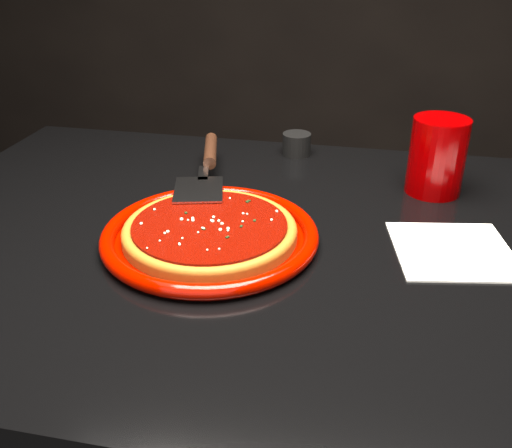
# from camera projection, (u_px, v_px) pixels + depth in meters

# --- Properties ---
(table) EXTENTS (1.20, 0.80, 0.75)m
(table) POSITION_uv_depth(u_px,v_px,m) (275.00, 424.00, 1.00)
(table) COLOR black
(table) RESTS_ON floor
(plate) EXTENTS (0.39, 0.39, 0.02)m
(plate) POSITION_uv_depth(u_px,v_px,m) (210.00, 235.00, 0.80)
(plate) COLOR #7A0600
(plate) RESTS_ON table
(pizza_crust) EXTENTS (0.31, 0.31, 0.01)m
(pizza_crust) POSITION_uv_depth(u_px,v_px,m) (210.00, 233.00, 0.80)
(pizza_crust) COLOR brown
(pizza_crust) RESTS_ON plate
(pizza_crust_rim) EXTENTS (0.31, 0.31, 0.02)m
(pizza_crust_rim) POSITION_uv_depth(u_px,v_px,m) (210.00, 229.00, 0.80)
(pizza_crust_rim) COLOR brown
(pizza_crust_rim) RESTS_ON plate
(pizza_sauce) EXTENTS (0.28, 0.28, 0.01)m
(pizza_sauce) POSITION_uv_depth(u_px,v_px,m) (210.00, 226.00, 0.80)
(pizza_sauce) COLOR #6B0700
(pizza_sauce) RESTS_ON plate
(parmesan_dusting) EXTENTS (0.21, 0.21, 0.01)m
(parmesan_dusting) POSITION_uv_depth(u_px,v_px,m) (210.00, 222.00, 0.80)
(parmesan_dusting) COLOR beige
(parmesan_dusting) RESTS_ON plate
(basil_flecks) EXTENTS (0.19, 0.19, 0.00)m
(basil_flecks) POSITION_uv_depth(u_px,v_px,m) (210.00, 223.00, 0.80)
(basil_flecks) COLOR black
(basil_flecks) RESTS_ON plate
(pizza_server) EXTENTS (0.17, 0.33, 0.02)m
(pizza_server) POSITION_uv_depth(u_px,v_px,m) (206.00, 166.00, 0.96)
(pizza_server) COLOR silver
(pizza_server) RESTS_ON plate
(cup) EXTENTS (0.10, 0.10, 0.13)m
(cup) POSITION_uv_depth(u_px,v_px,m) (437.00, 156.00, 0.93)
(cup) COLOR #8C0000
(cup) RESTS_ON table
(napkin_a) EXTENTS (0.18, 0.18, 0.00)m
(napkin_a) POSITION_uv_depth(u_px,v_px,m) (453.00, 251.00, 0.79)
(napkin_a) COLOR white
(napkin_a) RESTS_ON table
(ramekin) EXTENTS (0.07, 0.07, 0.04)m
(ramekin) POSITION_uv_depth(u_px,v_px,m) (297.00, 144.00, 1.11)
(ramekin) COLOR black
(ramekin) RESTS_ON table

